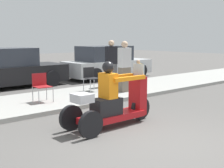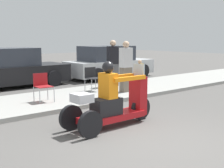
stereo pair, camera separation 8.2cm
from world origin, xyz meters
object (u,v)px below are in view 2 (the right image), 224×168
spectator_far_back (126,67)px  motorcycle_trike (113,104)px  spectator_mid_group (113,64)px  parked_car_lot_far (109,63)px  folding_chair_set_back (92,76)px  parked_car_lot_left (6,69)px  folding_chair_curbside (42,84)px  spectator_near_curb (140,75)px

spectator_far_back → motorcycle_trike: bearing=-137.1°
spectator_far_back → spectator_mid_group: 1.30m
spectator_far_back → parked_car_lot_far: size_ratio=0.39×
folding_chair_set_back → parked_car_lot_far: bearing=42.5°
spectator_mid_group → parked_car_lot_far: bearing=52.8°
parked_car_lot_left → folding_chair_curbside: bearing=-96.6°
spectator_far_back → folding_chair_curbside: (-2.98, 0.38, -0.33)m
spectator_near_curb → folding_chair_set_back: bearing=151.6°
folding_chair_curbside → folding_chair_set_back: bearing=13.2°
spectator_mid_group → spectator_far_back: bearing=-110.5°
spectator_mid_group → parked_car_lot_far: spectator_mid_group is taller
motorcycle_trike → parked_car_lot_far: bearing=50.8°
spectator_mid_group → parked_car_lot_left: size_ratio=0.37×
spectator_far_back → spectator_mid_group: (0.45, 1.21, 0.01)m
folding_chair_curbside → parked_car_lot_far: size_ratio=0.18×
spectator_far_back → spectator_near_curb: spectator_far_back is taller
spectator_far_back → spectator_mid_group: bearing=69.5°
spectator_far_back → folding_chair_set_back: bearing=131.1°
spectator_near_curb → parked_car_lot_far: 4.19m
motorcycle_trike → spectator_mid_group: bearing=49.5°
motorcycle_trike → spectator_far_back: bearing=42.9°
motorcycle_trike → folding_chair_curbside: bearing=92.9°
spectator_near_curb → folding_chair_set_back: 1.74m
folding_chair_set_back → parked_car_lot_far: size_ratio=0.18×
spectator_near_curb → spectator_mid_group: (-0.29, 1.15, 0.34)m
spectator_mid_group → parked_car_lot_left: bearing=135.3°
spectator_near_curb → folding_chair_set_back: spectator_near_curb is taller
parked_car_lot_left → motorcycle_trike: bearing=-92.4°
spectator_near_curb → folding_chair_curbside: size_ratio=1.29×
folding_chair_set_back → spectator_near_curb: bearing=-28.4°
folding_chair_curbside → parked_car_lot_left: bearing=83.4°
spectator_far_back → folding_chair_set_back: (-0.78, 0.89, -0.33)m
folding_chair_curbside → parked_car_lot_far: 6.49m
parked_car_lot_left → parked_car_lot_far: bearing=-3.3°
folding_chair_curbside → parked_car_lot_far: (5.46, 3.51, 0.11)m
spectator_near_curb → folding_chair_set_back: size_ratio=1.29×
folding_chair_curbside → folding_chair_set_back: (2.20, 0.52, 0.00)m
folding_chair_curbside → parked_car_lot_far: bearing=32.7°
spectator_far_back → parked_car_lot_far: bearing=57.5°
spectator_mid_group → folding_chair_curbside: bearing=-166.3°
spectator_near_curb → spectator_mid_group: size_ratio=0.60×
spectator_near_curb → parked_car_lot_left: parked_car_lot_left is taller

